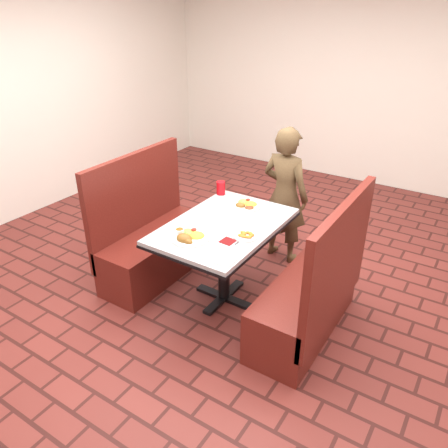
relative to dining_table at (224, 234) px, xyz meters
The scene contains 15 objects.
room 1.26m from the dining_table, ahead, with size 7.00×7.04×2.82m.
dining_table is the anchor object (origin of this frame).
booth_bench_left 0.86m from the dining_table, behind, with size 0.47×1.20×1.17m.
booth_bench_right 0.86m from the dining_table, ahead, with size 0.47×1.20×1.17m.
diner_person 0.95m from the dining_table, 84.08° to the left, with size 0.50×0.33×1.36m, color brown.
near_dinner_plate 0.39m from the dining_table, 103.96° to the right, with size 0.30×0.30×0.09m.
far_dinner_plate 0.41m from the dining_table, 92.76° to the left, with size 0.27×0.27×0.07m.
plantain_plate 0.30m from the dining_table, 19.78° to the right, with size 0.19×0.19×0.03m.
maroon_napkin 0.31m from the dining_table, 51.45° to the right, with size 0.10×0.10×0.00m, color #5C0D0E.
spoon_utensil 0.33m from the dining_table, 35.36° to the right, with size 0.01×0.13×0.00m, color silver.
red_tumbler 0.64m from the dining_table, 125.57° to the left, with size 0.08×0.08×0.12m, color red.
paper_napkin 0.55m from the dining_table, 59.61° to the right, with size 0.22×0.17×0.01m, color white.
knife_utensil 0.40m from the dining_table, 97.00° to the right, with size 0.01×0.17×0.00m, color silver.
fork_utensil 0.39m from the dining_table, 111.39° to the right, with size 0.01×0.16×0.00m, color silver.
lettuce_shreds 0.12m from the dining_table, 56.31° to the left, with size 0.28×0.32×0.00m, color #98C24D, non-canonical shape.
Camera 1 is at (1.72, -2.66, 2.38)m, focal length 35.00 mm.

